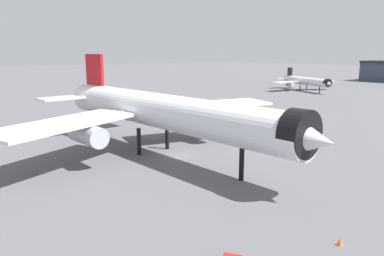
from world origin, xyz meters
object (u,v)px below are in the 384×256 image
(service_truck_front, at_px, (285,119))
(traffic_cone_wingtip, at_px, (340,242))
(traffic_cone_near_nose, at_px, (153,117))
(airliner_near_gate, at_px, (161,112))
(airliner_far_taxiway, at_px, (305,81))

(service_truck_front, distance_m, traffic_cone_wingtip, 62.03)
(service_truck_front, height_order, traffic_cone_near_nose, service_truck_front)
(airliner_near_gate, xyz_separation_m, airliner_far_taxiway, (-51.46, 118.58, -3.37))
(airliner_near_gate, relative_size, service_truck_front, 11.25)
(airliner_far_taxiway, distance_m, traffic_cone_wingtip, 153.37)
(airliner_far_taxiway, relative_size, service_truck_front, 6.14)
(airliner_near_gate, bearing_deg, traffic_cone_near_nose, 145.90)
(airliner_far_taxiway, bearing_deg, traffic_cone_wingtip, -33.84)
(service_truck_front, relative_size, traffic_cone_near_nose, 10.22)
(airliner_far_taxiway, xyz_separation_m, service_truck_front, (48.41, -78.17, -3.04))
(airliner_near_gate, distance_m, service_truck_front, 41.03)
(airliner_far_taxiway, bearing_deg, service_truck_front, -38.17)
(airliner_near_gate, relative_size, traffic_cone_near_nose, 114.99)
(airliner_far_taxiway, relative_size, traffic_cone_near_nose, 62.77)
(airliner_far_taxiway, xyz_separation_m, traffic_cone_wingtip, (90.32, -123.89, -4.26))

